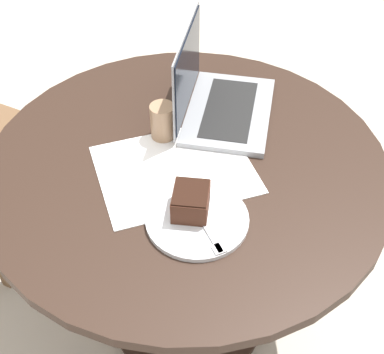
# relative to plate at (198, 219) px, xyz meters

# --- Properties ---
(ground_plane) EXTENTS (12.00, 12.00, 0.00)m
(ground_plane) POSITION_rel_plate_xyz_m (-0.00, 0.21, -0.71)
(ground_plane) COLOR #B7AD9E
(dining_table) EXTENTS (1.03, 1.03, 0.70)m
(dining_table) POSITION_rel_plate_xyz_m (-0.00, 0.21, -0.17)
(dining_table) COLOR black
(dining_table) RESTS_ON ground_plane
(paper_document) EXTENTS (0.43, 0.37, 0.00)m
(paper_document) POSITION_rel_plate_xyz_m (-0.04, 0.17, -0.00)
(paper_document) COLOR white
(paper_document) RESTS_ON dining_table
(plate) EXTENTS (0.24, 0.24, 0.01)m
(plate) POSITION_rel_plate_xyz_m (0.00, 0.00, 0.00)
(plate) COLOR silver
(plate) RESTS_ON dining_table
(cake_slice) EXTENTS (0.10, 0.11, 0.06)m
(cake_slice) POSITION_rel_plate_xyz_m (-0.01, 0.02, 0.04)
(cake_slice) COLOR #472619
(cake_slice) RESTS_ON plate
(fork) EXTENTS (0.07, 0.17, 0.00)m
(fork) POSITION_rel_plate_xyz_m (0.02, -0.04, 0.01)
(fork) COLOR silver
(fork) RESTS_ON plate
(coffee_glass) EXTENTS (0.06, 0.06, 0.10)m
(coffee_glass) POSITION_rel_plate_xyz_m (-0.05, 0.31, 0.04)
(coffee_glass) COLOR #997556
(coffee_glass) RESTS_ON dining_table
(laptop) EXTENTS (0.33, 0.39, 0.25)m
(laptop) POSITION_rel_plate_xyz_m (0.11, 0.39, 0.04)
(laptop) COLOR gray
(laptop) RESTS_ON dining_table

